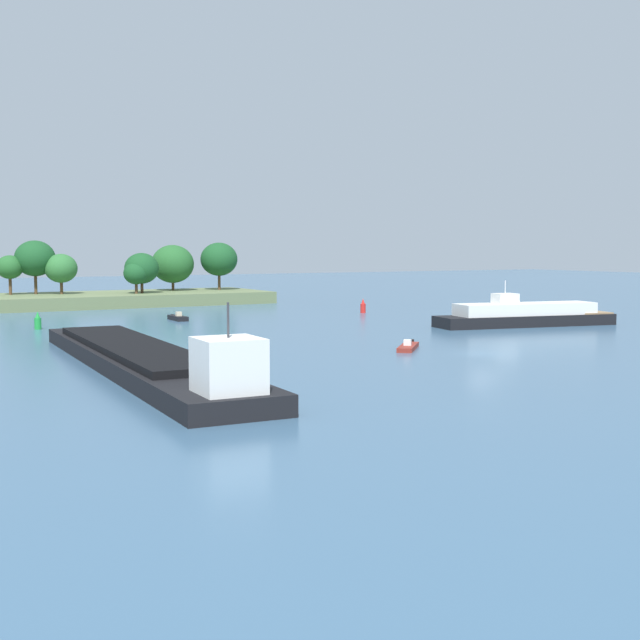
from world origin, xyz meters
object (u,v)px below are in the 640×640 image
at_px(small_motorboat, 408,347).
at_px(channel_buoy_red, 363,307).
at_px(fishing_skiff, 178,318).
at_px(cargo_barge, 141,358).
at_px(channel_buoy_green, 38,322).
at_px(white_riverboat, 525,315).

distance_m(small_motorboat, channel_buoy_red, 39.45).
xyz_separation_m(fishing_skiff, small_motorboat, (7.01, -36.59, -0.08)).
height_order(cargo_barge, channel_buoy_green, cargo_barge).
relative_size(fishing_skiff, cargo_barge, 0.11).
relative_size(cargo_barge, channel_buoy_red, 21.60).
relative_size(fishing_skiff, white_riverboat, 0.21).
height_order(fishing_skiff, channel_buoy_red, channel_buoy_red).
distance_m(fishing_skiff, cargo_barge, 40.52).
bearing_deg(channel_buoy_red, small_motorboat, -117.28).
xyz_separation_m(white_riverboat, cargo_barge, (-46.93, -11.37, -0.29)).
xyz_separation_m(cargo_barge, channel_buoy_red, (41.34, 35.59, -0.08)).
bearing_deg(cargo_barge, fishing_skiff, 66.36).
xyz_separation_m(white_riverboat, channel_buoy_green, (-47.29, 22.53, -0.37)).
relative_size(white_riverboat, channel_buoy_red, 11.08).
relative_size(channel_buoy_red, channel_buoy_green, 1.00).
relative_size(small_motorboat, channel_buoy_green, 2.43).
xyz_separation_m(fishing_skiff, cargo_barge, (-16.25, -37.12, 0.60)).
bearing_deg(channel_buoy_green, channel_buoy_red, 2.31).
height_order(channel_buoy_red, channel_buoy_green, same).
xyz_separation_m(white_riverboat, small_motorboat, (-23.67, -10.85, -0.97)).
distance_m(fishing_skiff, channel_buoy_green, 16.92).
height_order(fishing_skiff, white_riverboat, white_riverboat).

